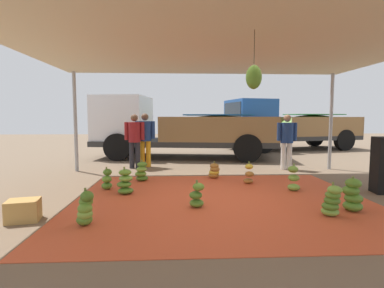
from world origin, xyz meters
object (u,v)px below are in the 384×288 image
Objects in this scene: cargo_truck_far at (287,125)px; worker_0 at (145,136)px; banana_bunch_7 at (142,172)px; worker_1 at (135,137)px; banana_bunch_4 at (197,196)px; banana_bunch_0 at (249,175)px; cargo_truck_main at (176,127)px; banana_bunch_5 at (125,182)px; crate_0 at (23,210)px; worker_2 at (287,138)px; banana_bunch_2 at (85,209)px; banana_bunch_3 at (107,180)px; banana_bunch_1 at (214,171)px; banana_bunch_9 at (353,196)px; banana_bunch_8 at (294,179)px; banana_bunch_6 at (332,202)px.

cargo_truck_far is 3.91× the size of worker_0.
banana_bunch_7 is 2.34m from worker_0.
worker_0 is 0.40m from worker_1.
banana_bunch_4 is 0.92× the size of banana_bunch_7.
cargo_truck_main reaches higher than banana_bunch_0.
banana_bunch_5 is at bearing -127.83° from cargo_truck_far.
banana_bunch_4 reaches higher than crate_0.
worker_0 is 4.38m from worker_2.
worker_0 reaches higher than banana_bunch_2.
banana_bunch_3 is at bearing -105.70° from cargo_truck_main.
cargo_truck_main is 4.27× the size of worker_1.
banana_bunch_4 is 0.29× the size of worker_1.
banana_bunch_1 is 0.26× the size of worker_0.
banana_bunch_7 is at bearing -172.50° from banana_bunch_1.
banana_bunch_4 is at bearing -127.16° from banana_bunch_0.
crate_0 is at bearing -117.82° from banana_bunch_7.
banana_bunch_7 is (-1.83, -0.24, 0.03)m from banana_bunch_1.
banana_bunch_3 reaches higher than banana_bunch_1.
cargo_truck_far is 4.02× the size of worker_2.
worker_0 reaches higher than banana_bunch_3.
banana_bunch_1 is at bearing 136.84° from banana_bunch_0.
worker_0 is (0.31, 5.24, 0.74)m from banana_bunch_2.
worker_1 is 4.64m from worker_2.
banana_bunch_7 is 0.07× the size of cargo_truck_main.
banana_bunch_5 is (-1.41, 1.02, 0.03)m from banana_bunch_4.
cargo_truck_far is at bearing 48.93° from banana_bunch_3.
banana_bunch_9 is 0.08× the size of cargo_truck_main.
banana_bunch_3 is 1.06m from banana_bunch_7.
crate_0 is at bearing -161.26° from banana_bunch_8.
banana_bunch_3 is (-3.22, -0.38, -0.01)m from banana_bunch_0.
cargo_truck_far reaches higher than banana_bunch_9.
banana_bunch_6 is (3.78, 0.23, -0.01)m from banana_bunch_2.
cargo_truck_main is 7.65m from crate_0.
banana_bunch_2 is 3.79m from banana_bunch_6.
banana_bunch_6 is 4.45m from worker_2.
worker_0 reaches higher than banana_bunch_4.
banana_bunch_0 is 0.91× the size of banana_bunch_9.
worker_1 reaches higher than crate_0.
banana_bunch_4 is 4.82m from worker_2.
worker_1 is 3.67× the size of crate_0.
cargo_truck_far reaches higher than banana_bunch_4.
banana_bunch_7 is 0.32× the size of worker_2.
banana_bunch_2 reaches higher than banana_bunch_7.
banana_bunch_3 is 2.11m from crate_0.
banana_bunch_6 is at bearing -15.27° from banana_bunch_4.
banana_bunch_0 is at bearing 40.56° from banana_bunch_2.
cargo_truck_far is at bearing 56.50° from banana_bunch_2.
banana_bunch_4 is at bearing -103.89° from banana_bunch_1.
banana_bunch_2 is 1.11× the size of banana_bunch_3.
banana_bunch_7 is 0.90× the size of banana_bunch_9.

